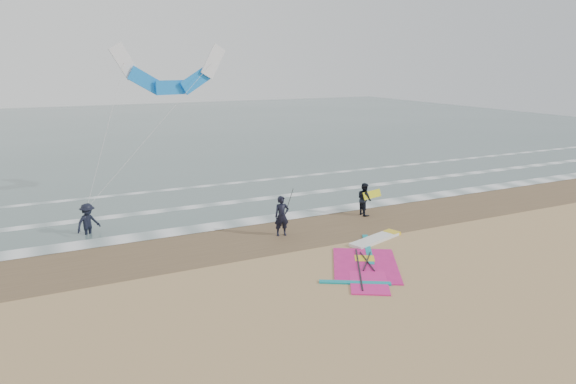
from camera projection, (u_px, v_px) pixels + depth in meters
name	position (u px, v px, depth m)	size (l,w,h in m)	color
ground	(386.00, 273.00, 19.34)	(120.00, 120.00, 0.00)	tan
sea_water	(144.00, 129.00, 61.23)	(120.00, 80.00, 0.02)	#47605E
wet_sand_band	(311.00, 228.00, 24.58)	(120.00, 5.00, 0.01)	brown
foam_waterline	(273.00, 205.00, 28.45)	(120.00, 9.15, 0.02)	white
windsurf_rig	(370.00, 258.00, 20.76)	(6.03, 5.71, 0.15)	white
person_standing	(282.00, 216.00, 23.31)	(0.68, 0.44, 1.86)	black
person_walking	(364.00, 199.00, 26.53)	(0.83, 0.64, 1.70)	black
person_wading	(87.00, 216.00, 23.41)	(1.19, 0.68, 1.84)	black
held_pole	(288.00, 206.00, 23.33)	(0.17, 0.86, 1.82)	black
carried_kiteboard	(372.00, 194.00, 26.56)	(1.30, 0.51, 0.39)	yellow
surf_kite	(171.00, 75.00, 28.26)	(8.56, 4.96, 7.54)	white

